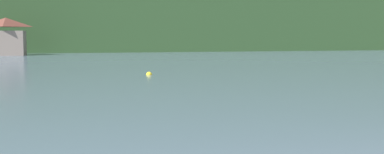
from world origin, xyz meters
The scene contains 3 objects.
wooded_hillside centered at (-15.85, 128.71, 8.72)m, with size 352.00×62.60×54.70m.
shore_building_central centered at (-16.07, 86.19, 2.69)m, with size 5.37×4.02×5.53m.
mooring_buoy_far centered at (-0.06, 49.28, 0.00)m, with size 0.47×0.47×0.47m, color yellow.
Camera 1 is at (-4.82, 14.39, 3.13)m, focal length 42.78 mm.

